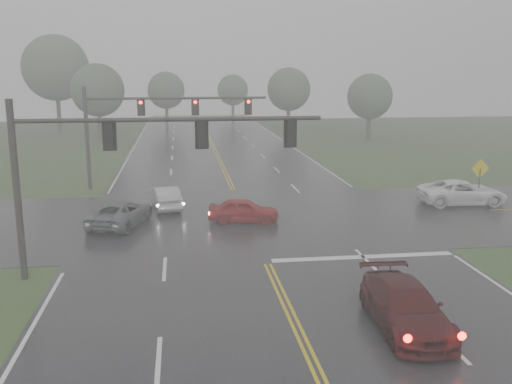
{
  "coord_description": "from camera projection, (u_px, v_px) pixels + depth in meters",
  "views": [
    {
      "loc": [
        -3.69,
        -9.66,
        8.42
      ],
      "look_at": [
        -0.25,
        16.0,
        2.87
      ],
      "focal_mm": 40.0,
      "sensor_mm": 36.0,
      "label": 1
    }
  ],
  "objects": [
    {
      "name": "main_road",
      "position": [
        251.0,
        228.0,
        30.99
      ],
      "size": [
        18.0,
        160.0,
        0.02
      ],
      "primitive_type": "cube",
      "color": "black",
      "rests_on": "ground"
    },
    {
      "name": "cross_street",
      "position": [
        246.0,
        219.0,
        32.93
      ],
      "size": [
        120.0,
        14.0,
        0.02
      ],
      "primitive_type": "cube",
      "color": "black",
      "rests_on": "ground"
    },
    {
      "name": "stop_bar",
      "position": [
        363.0,
        257.0,
        26.15
      ],
      "size": [
        8.5,
        0.5,
        0.01
      ],
      "primitive_type": "cube",
      "color": "silver",
      "rests_on": "ground"
    },
    {
      "name": "sedan_maroon",
      "position": [
        404.0,
        328.0,
        19.0
      ],
      "size": [
        2.3,
        5.23,
        1.5
      ],
      "primitive_type": "imported",
      "rotation": [
        0.0,
        0.0,
        -0.04
      ],
      "color": "#380A0A",
      "rests_on": "ground"
    },
    {
      "name": "sedan_red",
      "position": [
        244.0,
        222.0,
        32.22
      ],
      "size": [
        4.17,
        2.26,
        1.35
      ],
      "primitive_type": "imported",
      "rotation": [
        0.0,
        0.0,
        1.39
      ],
      "color": "maroon",
      "rests_on": "ground"
    },
    {
      "name": "sedan_silver",
      "position": [
        166.0,
        209.0,
        35.39
      ],
      "size": [
        2.17,
        4.4,
        1.39
      ],
      "primitive_type": "imported",
      "rotation": [
        0.0,
        0.0,
        3.31
      ],
      "color": "#AFB1B7",
      "rests_on": "ground"
    },
    {
      "name": "car_grey",
      "position": [
        122.0,
        225.0,
        31.53
      ],
      "size": [
        3.78,
        5.5,
        1.4
      ],
      "primitive_type": "imported",
      "rotation": [
        0.0,
        0.0,
        2.82
      ],
      "color": "#54565B",
      "rests_on": "ground"
    },
    {
      "name": "pickup_white",
      "position": [
        461.0,
        204.0,
        36.46
      ],
      "size": [
        5.64,
        2.77,
        1.54
      ],
      "primitive_type": "imported",
      "rotation": [
        0.0,
        0.0,
        1.53
      ],
      "color": "white",
      "rests_on": "ground"
    },
    {
      "name": "signal_gantry_near",
      "position": [
        112.0,
        154.0,
        22.92
      ],
      "size": [
        12.48,
        0.32,
        7.34
      ],
      "color": "black",
      "rests_on": "ground"
    },
    {
      "name": "signal_gantry_far",
      "position": [
        143.0,
        117.0,
        40.54
      ],
      "size": [
        12.94,
        0.37,
        7.33
      ],
      "color": "black",
      "rests_on": "ground"
    },
    {
      "name": "sign_diamond_east",
      "position": [
        480.0,
        174.0,
        35.99
      ],
      "size": [
        1.23,
        0.13,
        2.95
      ],
      "rotation": [
        0.0,
        0.0,
        0.05
      ],
      "color": "black",
      "rests_on": "ground"
    },
    {
      "name": "tree_nw_a",
      "position": [
        98.0,
        90.0,
        67.59
      ],
      "size": [
        6.29,
        6.29,
        9.24
      ],
      "color": "#352C22",
      "rests_on": "ground"
    },
    {
      "name": "tree_ne_a",
      "position": [
        289.0,
        89.0,
        78.98
      ],
      "size": [
        6.0,
        6.0,
        8.81
      ],
      "color": "#352C22",
      "rests_on": "ground"
    },
    {
      "name": "tree_n_mid",
      "position": [
        166.0,
        90.0,
        86.34
      ],
      "size": [
        5.6,
        5.6,
        8.22
      ],
      "color": "#352C22",
      "rests_on": "ground"
    },
    {
      "name": "tree_e_near",
      "position": [
        370.0,
        97.0,
        68.88
      ],
      "size": [
        5.47,
        5.47,
        8.04
      ],
      "color": "#352C22",
      "rests_on": "ground"
    },
    {
      "name": "tree_nw_b",
      "position": [
        56.0,
        68.0,
        77.95
      ],
      "size": [
        9.0,
        9.0,
        13.22
      ],
      "color": "#352C22",
      "rests_on": "ground"
    },
    {
      "name": "tree_n_far",
      "position": [
        233.0,
        90.0,
        97.15
      ],
      "size": [
        5.26,
        5.26,
        7.72
      ],
      "color": "#352C22",
      "rests_on": "ground"
    }
  ]
}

